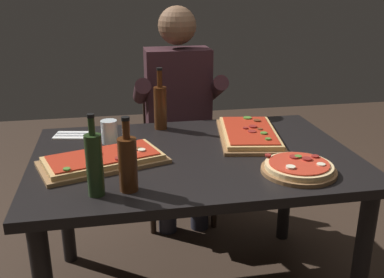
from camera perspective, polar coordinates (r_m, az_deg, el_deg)
The scene contains 11 objects.
dining_table at distance 1.97m, azimuth 0.27°, elevation -4.46°, with size 1.40×0.96×0.74m.
pizza_rectangular_front at distance 1.85m, azimuth -11.43°, elevation -2.64°, with size 0.56×0.40×0.05m.
pizza_rectangular_left at distance 2.14m, azimuth 7.41°, elevation 0.70°, with size 0.36×0.54×0.05m.
pizza_round_far at distance 1.79m, azimuth 13.68°, elevation -3.66°, with size 0.30×0.30×0.05m.
wine_bottle_dark at distance 2.24m, azimuth -4.14°, elevation 4.30°, with size 0.07×0.07×0.31m.
oil_bottle_amber at distance 1.57m, azimuth -8.34°, elevation -3.06°, with size 0.07×0.07×0.28m.
vinegar_bottle_green at distance 1.56m, azimuth -12.54°, elevation -3.13°, with size 0.06×0.06×0.30m.
tumbler_near_camera at distance 2.09m, azimuth -10.67°, elevation 0.77°, with size 0.08×0.08×0.11m.
napkin_cutlery_set at distance 2.23m, azimuth -15.12°, elevation 0.46°, with size 0.20×0.14×0.01m.
diner_chair at distance 2.82m, azimuth -2.02°, elevation -0.37°, with size 0.44×0.44×0.87m.
seated_diner at distance 2.63m, azimuth -1.68°, elevation 4.01°, with size 0.53×0.41×1.33m.
Camera 1 is at (-0.34, -1.77, 1.45)m, focal length 41.11 mm.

